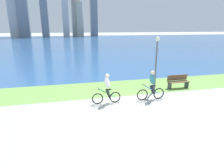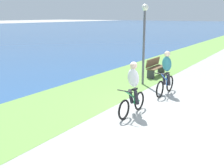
# 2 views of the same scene
# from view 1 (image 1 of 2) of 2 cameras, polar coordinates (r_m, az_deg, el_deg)

# --- Properties ---
(ground_plane) EXTENTS (300.00, 300.00, 0.00)m
(ground_plane) POSITION_cam_1_polar(r_m,az_deg,el_deg) (10.07, 2.95, -7.06)
(ground_plane) COLOR #9E9E99
(grass_strip_bayside) EXTENTS (120.00, 3.42, 0.01)m
(grass_strip_bayside) POSITION_cam_1_polar(r_m,az_deg,el_deg) (13.17, -1.28, -1.31)
(grass_strip_bayside) COLOR #6B9947
(grass_strip_bayside) RESTS_ON ground
(bay_water_surface) EXTENTS (300.00, 86.76, 0.00)m
(bay_water_surface) POSITION_cam_1_polar(r_m,az_deg,el_deg) (57.56, -11.24, 12.05)
(bay_water_surface) COLOR #2D568C
(bay_water_surface) RESTS_ON ground
(cyclist_lead) EXTENTS (1.59, 0.52, 1.65)m
(cyclist_lead) POSITION_cam_1_polar(r_m,az_deg,el_deg) (10.39, -1.48, -1.41)
(cyclist_lead) COLOR black
(cyclist_lead) RESTS_ON ground
(cyclist_trailing) EXTENTS (1.66, 0.52, 1.69)m
(cyclist_trailing) POSITION_cam_1_polar(r_m,az_deg,el_deg) (11.16, 11.60, -0.45)
(cyclist_trailing) COLOR black
(cyclist_trailing) RESTS_ON ground
(bench_near_path) EXTENTS (1.50, 0.47, 0.90)m
(bench_near_path) POSITION_cam_1_polar(r_m,az_deg,el_deg) (13.96, 18.86, 0.72)
(bench_near_path) COLOR brown
(bench_near_path) RESTS_ON ground
(lamppost_tall) EXTENTS (0.28, 0.28, 3.46)m
(lamppost_tall) POSITION_cam_1_polar(r_m,az_deg,el_deg) (12.49, 12.95, 8.13)
(lamppost_tall) COLOR #595960
(lamppost_tall) RESTS_ON ground
(city_skyline_far_shore) EXTENTS (37.02, 11.45, 27.99)m
(city_skyline_far_shore) POSITION_cam_1_polar(r_m,az_deg,el_deg) (92.68, -14.67, 20.35)
(city_skyline_far_shore) COLOR #B7B7BC
(city_skyline_far_shore) RESTS_ON ground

